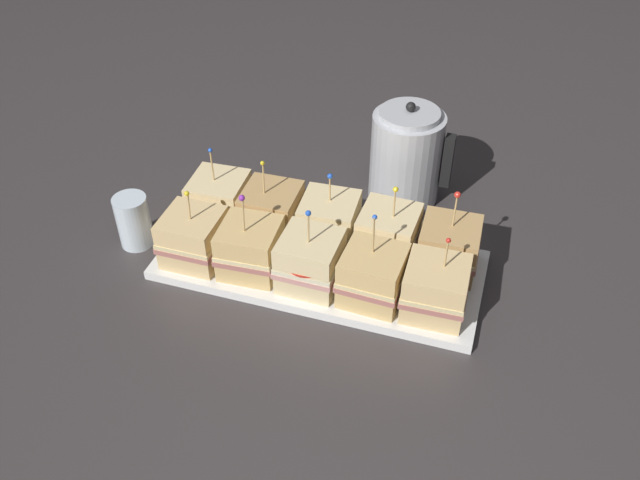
% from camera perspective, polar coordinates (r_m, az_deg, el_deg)
% --- Properties ---
extents(ground_plane, '(6.00, 6.00, 0.00)m').
position_cam_1_polar(ground_plane, '(1.30, 0.00, -2.42)').
color(ground_plane, '#383333').
extents(serving_platter, '(0.61, 0.26, 0.02)m').
position_cam_1_polar(serving_platter, '(1.29, 0.00, -2.13)').
color(serving_platter, white).
rests_on(serving_platter, ground_plane).
extents(sandwich_front_far_left, '(0.11, 0.11, 0.16)m').
position_cam_1_polar(sandwich_front_far_left, '(1.28, -10.62, 0.20)').
color(sandwich_front_far_left, '#DBB77A').
rests_on(sandwich_front_far_left, serving_platter).
extents(sandwich_front_left, '(0.12, 0.12, 0.17)m').
position_cam_1_polar(sandwich_front_left, '(1.24, -5.89, -0.69)').
color(sandwich_front_left, tan).
rests_on(sandwich_front_left, serving_platter).
extents(sandwich_front_center, '(0.11, 0.11, 0.17)m').
position_cam_1_polar(sandwich_front_center, '(1.21, -0.88, -1.79)').
color(sandwich_front_center, beige).
rests_on(sandwich_front_center, serving_platter).
extents(sandwich_front_right, '(0.12, 0.12, 0.18)m').
position_cam_1_polar(sandwich_front_right, '(1.19, 4.47, -3.02)').
color(sandwich_front_right, tan).
rests_on(sandwich_front_right, serving_platter).
extents(sandwich_front_far_right, '(0.11, 0.11, 0.16)m').
position_cam_1_polar(sandwich_front_far_right, '(1.18, 9.70, -4.09)').
color(sandwich_front_far_right, '#DBB77A').
rests_on(sandwich_front_far_right, serving_platter).
extents(sandwich_back_far_left, '(0.11, 0.11, 0.17)m').
position_cam_1_polar(sandwich_back_far_left, '(1.36, -8.45, 3.29)').
color(sandwich_back_far_left, beige).
rests_on(sandwich_back_far_left, serving_platter).
extents(sandwich_back_left, '(0.11, 0.11, 0.17)m').
position_cam_1_polar(sandwich_back_left, '(1.32, -4.10, 2.34)').
color(sandwich_back_left, tan).
rests_on(sandwich_back_left, serving_platter).
extents(sandwich_back_center, '(0.12, 0.12, 0.16)m').
position_cam_1_polar(sandwich_back_center, '(1.29, 0.86, 1.45)').
color(sandwich_back_center, beige).
rests_on(sandwich_back_center, serving_platter).
extents(sandwich_back_right, '(0.11, 0.11, 0.17)m').
position_cam_1_polar(sandwich_back_right, '(1.27, 5.76, 0.42)').
color(sandwich_back_right, beige).
rests_on(sandwich_back_right, serving_platter).
extents(sandwich_back_far_right, '(0.11, 0.11, 0.17)m').
position_cam_1_polar(sandwich_back_far_right, '(1.26, 10.79, -0.63)').
color(sandwich_back_far_right, tan).
rests_on(sandwich_back_far_right, serving_platter).
extents(kettle_steel, '(0.17, 0.15, 0.23)m').
position_cam_1_polar(kettle_steel, '(1.43, 7.30, 7.01)').
color(kettle_steel, '#B7BABF').
rests_on(kettle_steel, ground_plane).
extents(drinking_glass, '(0.07, 0.07, 0.11)m').
position_cam_1_polar(drinking_glass, '(1.37, -15.43, 1.55)').
color(drinking_glass, silver).
rests_on(drinking_glass, ground_plane).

